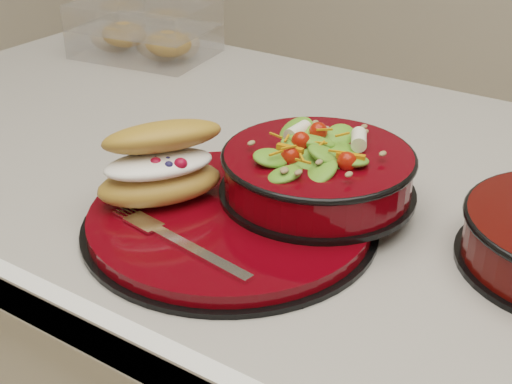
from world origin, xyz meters
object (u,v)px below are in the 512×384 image
Objects in this scene: salad_bowl at (318,166)px; fork at (182,243)px; dinner_plate at (230,219)px; pastry_box at (145,30)px; croissant at (163,164)px.

fork is (-0.06, -0.17, -0.03)m from salad_bowl.
salad_bowl is at bearing 56.61° from dinner_plate.
pastry_box reaches higher than fork.
salad_bowl reaches higher than dinner_plate.
pastry_box is at bearing 53.16° from fork.
croissant is 1.00× the size of fork.
fork is at bearing -90.76° from dinner_plate.
dinner_plate is 0.64m from pastry_box.
fork reaches higher than dinner_plate.
pastry_box is (-0.48, 0.41, 0.03)m from dinner_plate.
dinner_plate is 1.24× the size of pastry_box.
croissant is at bearing 58.25° from fork.
fork is (-0.00, -0.08, 0.01)m from dinner_plate.
dinner_plate is at bearing 7.90° from fork.
croissant reaches higher than pastry_box.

